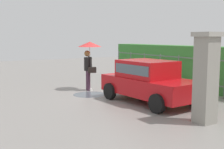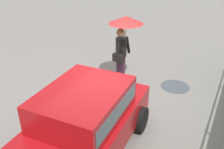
% 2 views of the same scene
% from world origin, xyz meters
% --- Properties ---
extents(ground_plane, '(40.00, 40.00, 0.00)m').
position_xyz_m(ground_plane, '(0.00, 0.00, 0.00)').
color(ground_plane, gray).
extents(car, '(3.82, 2.05, 1.48)m').
position_xyz_m(car, '(1.46, 0.19, 0.80)').
color(car, '#B71116').
rests_on(car, ground).
extents(pedestrian, '(1.03, 1.03, 2.10)m').
position_xyz_m(pedestrian, '(-1.78, -0.48, 1.59)').
color(pedestrian, '#47283D').
rests_on(pedestrian, ground).
extents(gate_pillar, '(0.60, 0.60, 2.42)m').
position_xyz_m(gate_pillar, '(4.24, -0.14, 1.24)').
color(gate_pillar, gray).
rests_on(gate_pillar, ground).
extents(fence_section, '(10.89, 0.05, 1.50)m').
position_xyz_m(fence_section, '(0.70, 2.95, 0.83)').
color(fence_section, '#59605B').
rests_on(fence_section, ground).
extents(hedge_row, '(11.84, 0.90, 1.90)m').
position_xyz_m(hedge_row, '(0.70, 3.70, 0.95)').
color(hedge_row, '#387F33').
rests_on(hedge_row, ground).
extents(puddle_near, '(1.35, 1.35, 0.00)m').
position_xyz_m(puddle_near, '(-0.86, -0.93, 0.00)').
color(puddle_near, '#4C545B').
rests_on(puddle_near, ground).
extents(puddle_far, '(0.89, 0.89, 0.00)m').
position_xyz_m(puddle_far, '(-2.19, 1.12, 0.00)').
color(puddle_far, '#4C545B').
rests_on(puddle_far, ground).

